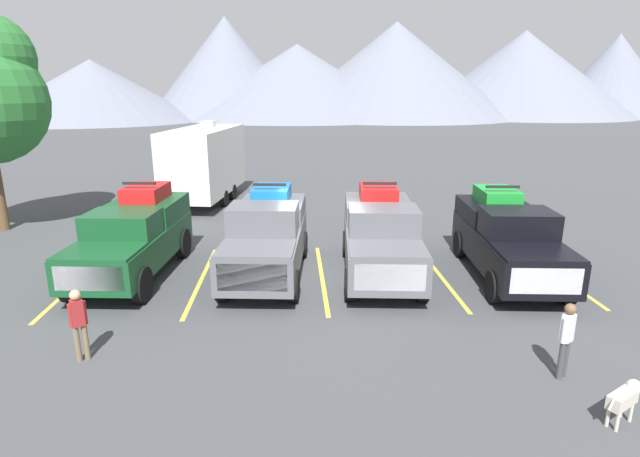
{
  "coord_description": "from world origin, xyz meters",
  "views": [
    {
      "loc": [
        -0.82,
        -13.94,
        5.39
      ],
      "look_at": [
        0.0,
        0.88,
        1.2
      ],
      "focal_mm": 28.08,
      "sensor_mm": 36.0,
      "label": 1
    }
  ],
  "objects_px": {
    "person_a": "(567,336)",
    "pickup_truck_c": "(380,235)",
    "pickup_truck_b": "(267,235)",
    "pickup_truck_d": "(507,237)",
    "camper_trailer_a": "(204,161)",
    "person_b": "(78,320)",
    "pickup_truck_a": "(134,235)",
    "dog": "(626,397)"
  },
  "relations": [
    {
      "from": "person_a",
      "to": "pickup_truck_c",
      "type": "bearing_deg",
      "value": 113.82
    },
    {
      "from": "pickup_truck_b",
      "to": "pickup_truck_d",
      "type": "distance_m",
      "value": 7.05
    },
    {
      "from": "camper_trailer_a",
      "to": "person_b",
      "type": "height_order",
      "value": "camper_trailer_a"
    },
    {
      "from": "pickup_truck_d",
      "to": "pickup_truck_b",
      "type": "bearing_deg",
      "value": 176.46
    },
    {
      "from": "pickup_truck_c",
      "to": "person_b",
      "type": "distance_m",
      "value": 8.31
    },
    {
      "from": "pickup_truck_c",
      "to": "camper_trailer_a",
      "type": "distance_m",
      "value": 12.12
    },
    {
      "from": "camper_trailer_a",
      "to": "pickup_truck_d",
      "type": "bearing_deg",
      "value": -44.7
    },
    {
      "from": "pickup_truck_a",
      "to": "dog",
      "type": "height_order",
      "value": "pickup_truck_a"
    },
    {
      "from": "pickup_truck_c",
      "to": "dog",
      "type": "xyz_separation_m",
      "value": [
        2.87,
        -7.12,
        -0.73
      ]
    },
    {
      "from": "pickup_truck_b",
      "to": "person_b",
      "type": "height_order",
      "value": "pickup_truck_b"
    },
    {
      "from": "pickup_truck_d",
      "to": "person_a",
      "type": "xyz_separation_m",
      "value": [
        -1.15,
        -5.47,
        -0.29
      ]
    },
    {
      "from": "pickup_truck_a",
      "to": "dog",
      "type": "relative_size",
      "value": 6.79
    },
    {
      "from": "pickup_truck_c",
      "to": "person_b",
      "type": "relative_size",
      "value": 3.51
    },
    {
      "from": "pickup_truck_b",
      "to": "pickup_truck_d",
      "type": "height_order",
      "value": "pickup_truck_b"
    },
    {
      "from": "pickup_truck_d",
      "to": "person_a",
      "type": "relative_size",
      "value": 3.65
    },
    {
      "from": "pickup_truck_c",
      "to": "pickup_truck_a",
      "type": "bearing_deg",
      "value": 176.96
    },
    {
      "from": "pickup_truck_d",
      "to": "pickup_truck_c",
      "type": "bearing_deg",
      "value": 175.38
    },
    {
      "from": "pickup_truck_c",
      "to": "pickup_truck_d",
      "type": "distance_m",
      "value": 3.71
    },
    {
      "from": "pickup_truck_b",
      "to": "pickup_truck_c",
      "type": "xyz_separation_m",
      "value": [
        3.34,
        -0.14,
        -0.0
      ]
    },
    {
      "from": "dog",
      "to": "pickup_truck_d",
      "type": "bearing_deg",
      "value": 83.1
    },
    {
      "from": "pickup_truck_b",
      "to": "pickup_truck_d",
      "type": "relative_size",
      "value": 0.97
    },
    {
      "from": "pickup_truck_a",
      "to": "person_b",
      "type": "bearing_deg",
      "value": -86.01
    },
    {
      "from": "pickup_truck_a",
      "to": "pickup_truck_c",
      "type": "relative_size",
      "value": 1.01
    },
    {
      "from": "pickup_truck_c",
      "to": "camper_trailer_a",
      "type": "xyz_separation_m",
      "value": [
        -6.75,
        10.04,
        0.82
      ]
    },
    {
      "from": "person_a",
      "to": "person_b",
      "type": "bearing_deg",
      "value": 173.01
    },
    {
      "from": "pickup_truck_d",
      "to": "camper_trailer_a",
      "type": "bearing_deg",
      "value": 135.3
    },
    {
      "from": "pickup_truck_d",
      "to": "pickup_truck_a",
      "type": "bearing_deg",
      "value": 176.42
    },
    {
      "from": "pickup_truck_a",
      "to": "pickup_truck_b",
      "type": "relative_size",
      "value": 1.01
    },
    {
      "from": "pickup_truck_a",
      "to": "dog",
      "type": "distance_m",
      "value": 12.62
    },
    {
      "from": "person_a",
      "to": "pickup_truck_b",
      "type": "bearing_deg",
      "value": 134.88
    },
    {
      "from": "pickup_truck_a",
      "to": "person_b",
      "type": "distance_m",
      "value": 5.02
    },
    {
      "from": "person_a",
      "to": "dog",
      "type": "distance_m",
      "value": 1.45
    },
    {
      "from": "pickup_truck_d",
      "to": "person_b",
      "type": "height_order",
      "value": "pickup_truck_d"
    },
    {
      "from": "pickup_truck_b",
      "to": "dog",
      "type": "xyz_separation_m",
      "value": [
        6.21,
        -7.26,
        -0.73
      ]
    },
    {
      "from": "pickup_truck_d",
      "to": "person_b",
      "type": "xyz_separation_m",
      "value": [
        -10.6,
        -4.32,
        -0.28
      ]
    },
    {
      "from": "pickup_truck_b",
      "to": "pickup_truck_c",
      "type": "bearing_deg",
      "value": -2.34
    },
    {
      "from": "pickup_truck_a",
      "to": "person_a",
      "type": "height_order",
      "value": "pickup_truck_a"
    },
    {
      "from": "pickup_truck_a",
      "to": "person_a",
      "type": "bearing_deg",
      "value": -32.15
    },
    {
      "from": "pickup_truck_d",
      "to": "camper_trailer_a",
      "type": "distance_m",
      "value": 14.72
    },
    {
      "from": "person_b",
      "to": "pickup_truck_b",
      "type": "bearing_deg",
      "value": 53.13
    },
    {
      "from": "pickup_truck_b",
      "to": "person_a",
      "type": "bearing_deg",
      "value": -45.12
    },
    {
      "from": "person_a",
      "to": "person_b",
      "type": "xyz_separation_m",
      "value": [
        -9.45,
        1.16,
        0.0
      ]
    }
  ]
}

